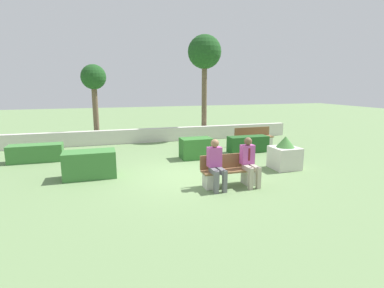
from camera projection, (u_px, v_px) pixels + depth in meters
ground_plane at (189, 175)px, 9.40m from camera, size 60.00×60.00×0.00m
perimeter_wall at (155, 135)px, 14.88m from camera, size 14.51×0.30×0.68m
bench_front at (230, 174)px, 8.43m from camera, size 1.65×0.48×0.87m
bench_left_side at (254, 139)px, 13.77m from camera, size 1.78×0.49×0.87m
person_seated_man at (249, 159)px, 8.37m from camera, size 0.38×0.64×1.36m
person_seated_woman at (216, 162)px, 8.08m from camera, size 0.38×0.64×1.36m
hedge_block_near_left at (196, 148)px, 11.55m from camera, size 1.19×0.74×0.79m
hedge_block_near_right at (90, 164)px, 9.14m from camera, size 1.54×0.78×0.83m
hedge_block_mid_left at (248, 144)px, 12.61m from camera, size 1.70×0.60×0.68m
hedge_block_mid_right at (36, 153)px, 11.05m from camera, size 1.86×0.68×0.64m
planter_corner_left at (285, 155)px, 10.10m from camera, size 0.87×0.87×1.12m
tree_leftmost at (94, 81)px, 14.28m from camera, size 1.18×1.18×3.76m
tree_center_left at (205, 54)px, 15.29m from camera, size 1.72×1.72×5.31m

